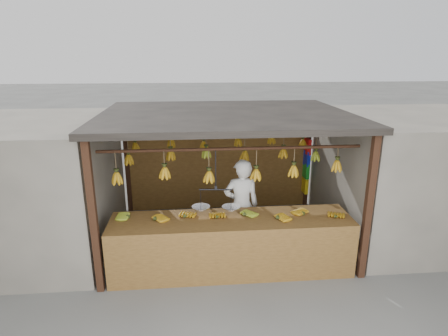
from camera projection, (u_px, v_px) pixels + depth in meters
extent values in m
plane|color=#5B5B57|center=(225.00, 237.00, 7.17)|extent=(80.00, 80.00, 0.00)
cube|color=black|center=(94.00, 219.00, 5.23)|extent=(0.10, 0.10, 2.30)
cube|color=black|center=(368.00, 209.00, 5.58)|extent=(0.10, 0.10, 2.30)
cube|color=black|center=(127.00, 161.00, 8.09)|extent=(0.10, 0.10, 2.30)
cube|color=black|center=(307.00, 157.00, 8.44)|extent=(0.10, 0.10, 2.30)
cube|color=black|center=(226.00, 115.00, 6.48)|extent=(4.30, 3.30, 0.10)
cylinder|color=black|center=(232.00, 149.00, 5.63)|extent=(4.00, 0.05, 0.05)
cylinder|color=black|center=(226.00, 135.00, 6.59)|extent=(4.00, 0.05, 0.05)
cylinder|color=black|center=(221.00, 125.00, 7.54)|extent=(4.00, 0.05, 0.05)
cube|color=brown|center=(219.00, 169.00, 8.34)|extent=(4.00, 0.06, 1.80)
cube|color=slate|center=(20.00, 187.00, 6.53)|extent=(3.00, 3.00, 2.30)
cube|color=slate|center=(413.00, 175.00, 7.15)|extent=(3.00, 3.00, 2.30)
cube|color=brown|center=(232.00, 221.00, 5.87)|extent=(3.80, 0.84, 0.08)
cube|color=brown|center=(234.00, 258.00, 5.59)|extent=(3.80, 0.04, 0.90)
cube|color=black|center=(113.00, 264.00, 5.49)|extent=(0.07, 0.07, 0.82)
cube|color=black|center=(349.00, 253.00, 5.80)|extent=(0.07, 0.07, 0.82)
cube|color=black|center=(121.00, 240.00, 6.20)|extent=(0.07, 0.07, 0.82)
cube|color=black|center=(331.00, 231.00, 6.51)|extent=(0.07, 0.07, 0.82)
ellipsoid|color=#92A523|center=(128.00, 216.00, 5.86)|extent=(0.25, 0.19, 0.06)
ellipsoid|color=#B17D12|center=(156.00, 220.00, 5.74)|extent=(0.30, 0.29, 0.06)
ellipsoid|color=#B17D12|center=(186.00, 217.00, 5.85)|extent=(0.25, 0.28, 0.06)
ellipsoid|color=#B17D12|center=(218.00, 217.00, 5.83)|extent=(0.18, 0.24, 0.06)
ellipsoid|color=#92A523|center=(246.00, 215.00, 5.90)|extent=(0.30, 0.29, 0.06)
ellipsoid|color=#B17D12|center=(278.00, 219.00, 5.79)|extent=(0.29, 0.26, 0.06)
ellipsoid|color=#B17D12|center=(304.00, 213.00, 5.97)|extent=(0.28, 0.30, 0.06)
ellipsoid|color=#B17D12|center=(336.00, 217.00, 5.84)|extent=(0.25, 0.29, 0.06)
ellipsoid|color=#B17D12|center=(117.00, 178.00, 5.57)|extent=(0.16, 0.16, 0.28)
ellipsoid|color=#B17D12|center=(165.00, 173.00, 5.61)|extent=(0.16, 0.16, 0.28)
ellipsoid|color=#B17D12|center=(209.00, 177.00, 5.72)|extent=(0.16, 0.16, 0.28)
ellipsoid|color=#B17D12|center=(256.00, 175.00, 5.78)|extent=(0.16, 0.16, 0.28)
ellipsoid|color=#B17D12|center=(293.00, 171.00, 5.83)|extent=(0.16, 0.16, 0.28)
ellipsoid|color=#B17D12|center=(337.00, 166.00, 5.90)|extent=(0.16, 0.16, 0.28)
ellipsoid|color=#B17D12|center=(129.00, 160.00, 6.53)|extent=(0.16, 0.16, 0.28)
ellipsoid|color=#B17D12|center=(171.00, 155.00, 6.61)|extent=(0.16, 0.16, 0.28)
ellipsoid|color=#92A523|center=(206.00, 153.00, 6.70)|extent=(0.16, 0.16, 0.28)
ellipsoid|color=#B17D12|center=(244.00, 156.00, 6.68)|extent=(0.16, 0.16, 0.28)
ellipsoid|color=#B17D12|center=(283.00, 153.00, 6.73)|extent=(0.16, 0.16, 0.28)
ellipsoid|color=#92A523|center=(316.00, 156.00, 6.85)|extent=(0.16, 0.16, 0.28)
ellipsoid|color=#B17D12|center=(136.00, 147.00, 7.49)|extent=(0.16, 0.16, 0.28)
ellipsoid|color=#B17D12|center=(171.00, 143.00, 7.51)|extent=(0.16, 0.16, 0.28)
ellipsoid|color=#B17D12|center=(204.00, 146.00, 7.60)|extent=(0.16, 0.16, 0.28)
ellipsoid|color=#B17D12|center=(238.00, 142.00, 7.64)|extent=(0.16, 0.16, 0.28)
ellipsoid|color=#B17D12|center=(271.00, 139.00, 7.71)|extent=(0.16, 0.16, 0.28)
ellipsoid|color=#B17D12|center=(303.00, 144.00, 7.83)|extent=(0.16, 0.16, 0.28)
cylinder|color=black|center=(216.00, 170.00, 5.71)|extent=(0.02, 0.02, 0.65)
cylinder|color=black|center=(216.00, 190.00, 5.80)|extent=(0.52, 0.08, 0.02)
cylinder|color=silver|center=(201.00, 207.00, 5.89)|extent=(0.28, 0.28, 0.02)
cylinder|color=silver|center=(231.00, 208.00, 5.89)|extent=(0.28, 0.28, 0.02)
imported|color=white|center=(241.00, 206.00, 6.49)|extent=(0.63, 0.43, 1.68)
cube|color=red|center=(308.00, 146.00, 8.21)|extent=(0.08, 0.26, 0.34)
cube|color=#1426BF|center=(307.00, 158.00, 8.29)|extent=(0.08, 0.26, 0.34)
cube|color=#199926|center=(306.00, 170.00, 8.37)|extent=(0.08, 0.26, 0.34)
cube|color=yellow|center=(305.00, 185.00, 8.47)|extent=(0.08, 0.26, 0.34)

